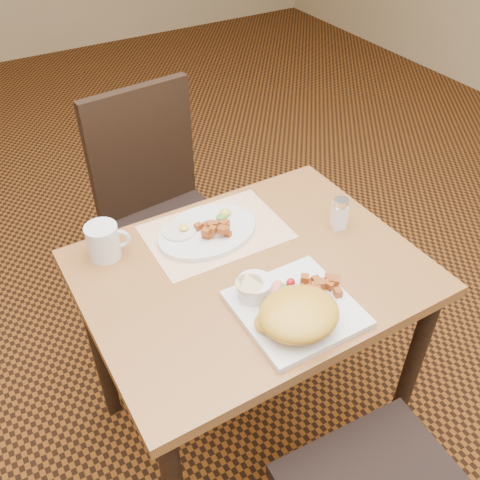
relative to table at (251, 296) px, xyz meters
name	(u,v)px	position (x,y,z in m)	size (l,w,h in m)	color
ground	(249,421)	(0.00, 0.00, -0.64)	(8.00, 8.00, 0.00)	black
table	(251,296)	(0.00, 0.00, 0.00)	(0.90, 0.70, 0.75)	#9C6330
chair_far	(161,205)	(0.01, 0.67, -0.10)	(0.46, 0.47, 0.97)	black
placemat	(216,232)	(-0.01, 0.19, 0.11)	(0.40, 0.28, 0.00)	white
plate_square	(296,309)	(0.01, -0.19, 0.12)	(0.28, 0.28, 0.02)	silver
plate_oval	(208,232)	(-0.04, 0.19, 0.12)	(0.30, 0.23, 0.02)	silver
hollandaise_mound	(298,315)	(-0.02, -0.24, 0.16)	(0.20, 0.18, 0.07)	gold
ramekin	(254,288)	(-0.06, -0.10, 0.15)	(0.09, 0.09, 0.05)	silver
garnish_sq	(280,286)	(0.01, -0.12, 0.14)	(0.09, 0.06, 0.03)	#387223
fried_egg	(180,230)	(-0.11, 0.22, 0.13)	(0.10, 0.10, 0.02)	white
garnish_ov	(224,214)	(0.04, 0.22, 0.14)	(0.06, 0.04, 0.02)	#387223
salt_shaker	(339,213)	(0.31, 0.02, 0.16)	(0.05, 0.05, 0.10)	white
coffee_mug	(104,241)	(-0.32, 0.25, 0.16)	(0.12, 0.09, 0.10)	silver
home_fries_sq	(319,288)	(0.09, -0.18, 0.14)	(0.13, 0.11, 0.04)	#A8501B
home_fries_ov	(214,228)	(-0.02, 0.17, 0.14)	(0.10, 0.09, 0.04)	#A8501B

